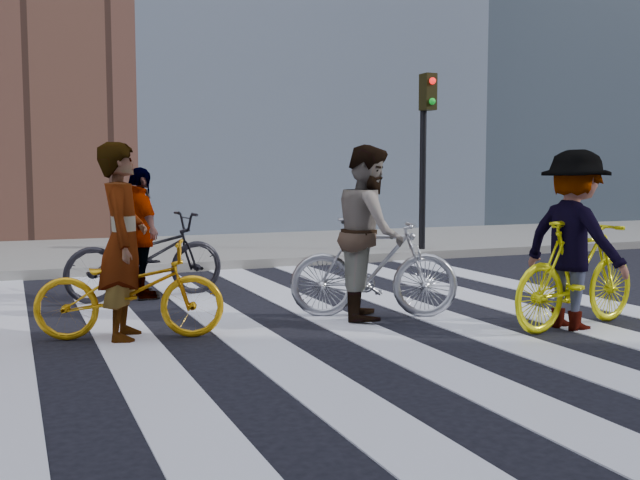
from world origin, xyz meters
TOP-DOWN VIEW (x-y plane):
  - ground at (0.00, 0.00)m, footprint 100.00×100.00m
  - sidewalk_far at (0.00, 7.50)m, footprint 100.00×5.00m
  - zebra_crosswalk at (0.00, 0.00)m, footprint 8.25×10.00m
  - traffic_signal at (4.40, 5.32)m, footprint 0.22×0.42m
  - bike_yellow_left at (-1.60, 0.57)m, footprint 1.86×1.07m
  - bike_silver_mid at (0.99, 0.60)m, footprint 1.86×1.21m
  - bike_yellow_right at (2.63, -0.68)m, footprint 1.89×0.87m
  - bike_dark_rear at (-1.08, 2.77)m, footprint 2.13×1.08m
  - rider_left at (-1.65, 0.57)m, footprint 0.61×0.77m
  - rider_mid at (0.94, 0.60)m, footprint 1.01×1.11m
  - rider_right at (2.58, -0.68)m, footprint 0.88×1.27m
  - rider_rear at (-1.13, 2.77)m, footprint 0.57×1.01m

SIDE VIEW (x-z plane):
  - ground at x=0.00m, z-range 0.00..0.00m
  - zebra_crosswalk at x=0.00m, z-range 0.00..0.01m
  - sidewalk_far at x=0.00m, z-range 0.00..0.15m
  - bike_yellow_left at x=-1.60m, z-range 0.00..0.92m
  - bike_dark_rear at x=-1.08m, z-range 0.00..1.07m
  - bike_silver_mid at x=0.99m, z-range 0.00..1.09m
  - bike_yellow_right at x=2.63m, z-range 0.00..1.10m
  - rider_rear at x=-1.13m, z-range 0.00..1.63m
  - rider_right at x=2.58m, z-range 0.00..1.79m
  - rider_left at x=-1.65m, z-range 0.00..1.85m
  - rider_mid at x=0.94m, z-range 0.00..1.86m
  - traffic_signal at x=4.40m, z-range 0.62..3.94m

